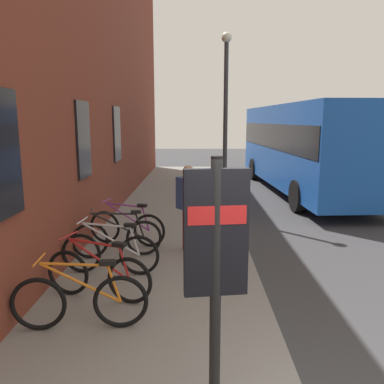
# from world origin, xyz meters

# --- Properties ---
(ground) EXTENTS (60.00, 60.00, 0.00)m
(ground) POSITION_xyz_m (6.00, -1.00, 0.00)
(ground) COLOR #38383A
(sidewalk_pavement) EXTENTS (24.00, 3.50, 0.12)m
(sidewalk_pavement) POSITION_xyz_m (8.00, 1.75, 0.06)
(sidewalk_pavement) COLOR gray
(sidewalk_pavement) RESTS_ON ground
(station_facade) EXTENTS (22.00, 0.65, 9.19)m
(station_facade) POSITION_xyz_m (8.99, 3.80, 4.59)
(station_facade) COLOR brown
(station_facade) RESTS_ON ground
(bicycle_beside_lamp) EXTENTS (0.48, 1.77, 0.97)m
(bicycle_beside_lamp) POSITION_xyz_m (1.95, 2.60, 0.51)
(bicycle_beside_lamp) COLOR black
(bicycle_beside_lamp) RESTS_ON sidewalk_pavement
(bicycle_end_of_row) EXTENTS (0.64, 1.72, 0.97)m
(bicycle_end_of_row) POSITION_xyz_m (2.82, 2.58, 0.51)
(bicycle_end_of_row) COLOR black
(bicycle_end_of_row) RESTS_ON sidewalk_pavement
(bicycle_far_end) EXTENTS (0.48, 1.77, 0.97)m
(bicycle_far_end) POSITION_xyz_m (3.82, 2.61, 0.51)
(bicycle_far_end) COLOR black
(bicycle_far_end) RESTS_ON sidewalk_pavement
(bicycle_nearest_sign) EXTENTS (0.53, 1.75, 0.97)m
(bicycle_nearest_sign) POSITION_xyz_m (4.70, 2.66, 0.51)
(bicycle_nearest_sign) COLOR black
(bicycle_nearest_sign) RESTS_ON sidewalk_pavement
(bicycle_leaning_wall) EXTENTS (0.61, 1.73, 0.97)m
(bicycle_leaning_wall) POSITION_xyz_m (5.46, 2.61, 0.51)
(bicycle_leaning_wall) COLOR black
(bicycle_leaning_wall) RESTS_ON sidewalk_pavement
(transit_info_sign) EXTENTS (0.16, 0.56, 2.40)m
(transit_info_sign) POSITION_xyz_m (0.43, 0.93, 1.72)
(transit_info_sign) COLOR black
(transit_info_sign) RESTS_ON sidewalk_pavement
(city_bus) EXTENTS (10.63, 3.12, 3.35)m
(city_bus) POSITION_xyz_m (12.54, -3.00, 1.92)
(city_bus) COLOR #1951B2
(city_bus) RESTS_ON ground
(pedestrian_crossing_street) EXTENTS (0.55, 0.53, 1.79)m
(pedestrian_crossing_street) POSITION_xyz_m (5.09, 1.26, 1.21)
(pedestrian_crossing_street) COLOR maroon
(pedestrian_crossing_street) RESTS_ON sidewalk_pavement
(street_lamp) EXTENTS (0.28, 0.28, 5.01)m
(street_lamp) POSITION_xyz_m (8.34, 0.30, 3.10)
(street_lamp) COLOR #333338
(street_lamp) RESTS_ON sidewalk_pavement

